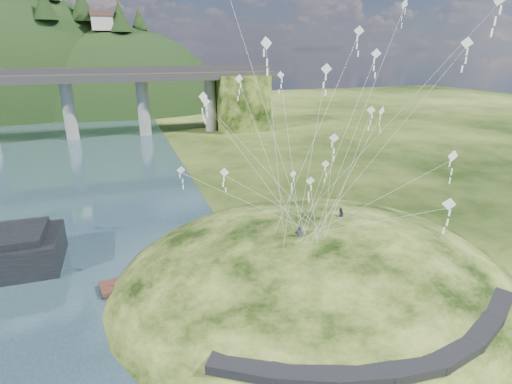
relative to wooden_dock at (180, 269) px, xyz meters
name	(u,v)px	position (x,y,z in m)	size (l,w,h in m)	color
ground	(232,309)	(2.92, -6.41, -0.42)	(320.00, 320.00, 0.00)	black
grass_hill	(313,292)	(10.92, -4.41, -1.92)	(36.00, 32.00, 13.00)	black
footpath	(399,349)	(10.38, -16.16, 1.66)	(22.29, 5.84, 0.83)	black
bridge	(13,96)	(-23.54, 63.65, 9.28)	(160.00, 11.00, 15.00)	#2D2B2B
wooden_dock	(180,269)	(0.00, 0.00, 0.00)	(13.61, 4.44, 0.96)	#3D1F19
kite_flyers	(325,214)	(11.71, -4.23, 5.33)	(5.95, 3.26, 1.84)	#292D37
kite_swarm	(323,104)	(11.89, -2.42, 14.13)	(18.99, 17.61, 20.95)	white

